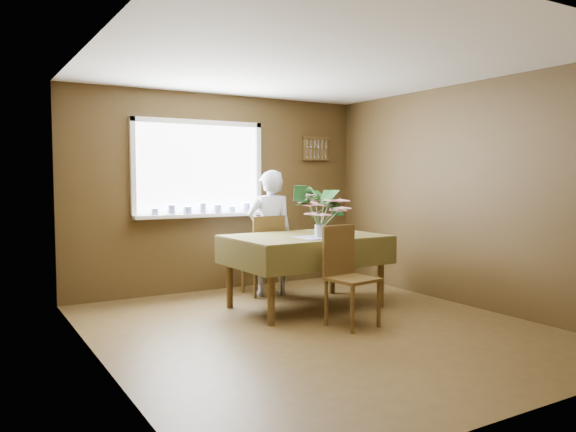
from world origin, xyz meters
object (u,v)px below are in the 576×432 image
dining_table (305,244)px  flower_bouquet (320,209)px  chair_far (265,252)px  seated_woman (270,233)px  chair_near (346,271)px

dining_table → flower_bouquet: (0.02, -0.25, 0.41)m
dining_table → flower_bouquet: bearing=-87.3°
chair_far → seated_woman: 0.24m
chair_far → seated_woman: size_ratio=0.64×
seated_woman → chair_near: bearing=102.1°
chair_near → seated_woman: (0.02, 1.58, 0.24)m
chair_far → flower_bouquet: 1.20m
dining_table → seated_woman: bearing=90.0°
dining_table → chair_near: bearing=-95.0°
dining_table → flower_bouquet: 0.48m
dining_table → chair_near: 0.83m
flower_bouquet → seated_woman: bearing=92.6°
dining_table → chair_near: (-0.04, -0.81, -0.18)m
chair_far → chair_near: (0.04, -1.60, -0.00)m
dining_table → seated_woman: seated_woman is taller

